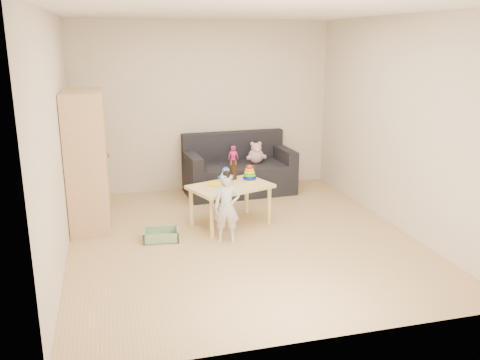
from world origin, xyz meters
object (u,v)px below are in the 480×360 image
object	(u,v)px
wardrobe	(87,161)
play_table	(230,205)
toddler	(227,208)
sofa	(239,178)

from	to	relation	value
wardrobe	play_table	world-z (taller)	wardrobe
play_table	toddler	bearing A→B (deg)	-107.74
sofa	play_table	distance (m)	1.39
sofa	wardrobe	bearing A→B (deg)	-160.50
wardrobe	toddler	xyz separation A→B (m)	(1.56, -0.94, -0.45)
wardrobe	toddler	size ratio (longest dim) A/B	2.10
wardrobe	play_table	size ratio (longest dim) A/B	1.72
toddler	wardrobe	bearing A→B (deg)	163.89
play_table	toddler	world-z (taller)	toddler
wardrobe	toddler	distance (m)	1.88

